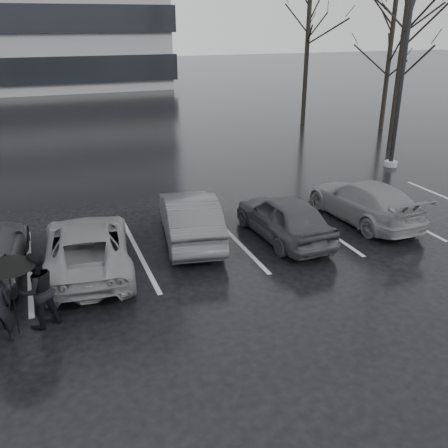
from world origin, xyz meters
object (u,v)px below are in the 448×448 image
tree_ne (388,66)px  tree_north (307,50)px  car_east (364,201)px  tree_east (400,63)px  car_west_a (190,217)px  car_west_b (87,247)px  car_main (284,217)px  pedestrian_right (37,290)px  lamp_post (405,54)px

tree_ne → tree_north: tree_north is taller
car_east → tree_east: (7.06, 7.70, 3.37)m
car_west_a → car_east: 5.57m
car_west_b → car_east: car_east is taller
car_west_b → tree_east: tree_east is taller
car_west_a → car_east: bearing=-175.5°
car_main → car_west_b: (-5.51, 0.01, -0.03)m
car_west_a → tree_north: size_ratio=0.49×
tree_north → car_west_b: bearing=-134.0°
tree_ne → tree_north: 4.67m
tree_ne → car_west_a: bearing=-143.4°
car_west_b → tree_ne: size_ratio=0.64×
pedestrian_right → tree_ne: bearing=-166.3°
car_main → tree_north: (9.06, 15.10, 3.60)m
car_west_a → tree_east: bearing=-140.7°
car_west_a → tree_ne: tree_ne is taller
lamp_post → tree_ne: lamp_post is taller
car_west_a → car_east: car_west_a is taller
car_east → lamp_post: bearing=-138.0°
car_west_b → car_main: bearing=-173.9°
car_main → car_east: (3.01, 0.40, -0.02)m
car_main → tree_ne: bearing=-138.8°
lamp_post → car_west_a: bearing=-157.3°
car_west_a → tree_north: tree_north is taller
lamp_post → tree_north: lamp_post is taller
car_main → tree_east: bearing=-143.9°
car_west_a → lamp_post: size_ratio=0.41×
car_west_a → tree_ne: size_ratio=0.59×
pedestrian_right → car_east: bearing=172.2°
tree_north → tree_ne: bearing=-40.6°
car_west_b → lamp_post: lamp_post is taller
car_east → tree_east: bearing=-135.3°
tree_east → car_west_b: bearing=-152.5°
car_west_a → tree_ne: bearing=-133.9°
car_east → car_main: bearing=4.9°
tree_ne → tree_east: bearing=-122.0°
car_east → pedestrian_right: size_ratio=2.63×
car_west_b → car_east: (8.51, 0.39, 0.01)m
car_west_b → car_east: bearing=-171.2°
pedestrian_right → lamp_post: lamp_post is taller
car_main → pedestrian_right: 7.08m
car_west_a → pedestrian_right: size_ratio=2.51×
car_east → tree_ne: 15.38m
tree_east → car_east: bearing=-132.5°
car_main → car_west_a: car_west_a is taller
lamp_post → tree_north: (1.17, 9.85, -0.36)m
car_east → tree_north: bearing=-115.2°
tree_east → tree_ne: 4.74m
car_main → car_west_b: 5.51m
car_west_b → lamp_post: (13.40, 5.24, 3.99)m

